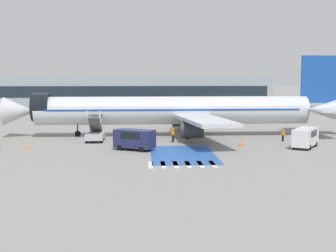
% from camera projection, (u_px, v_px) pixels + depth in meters
% --- Properties ---
extents(ground_plane, '(600.00, 600.00, 0.00)m').
position_uv_depth(ground_plane, '(177.00, 135.00, 66.66)').
color(ground_plane, gray).
extents(apron_leadline_yellow, '(81.93, 0.45, 0.01)m').
position_uv_depth(apron_leadline_yellow, '(173.00, 136.00, 65.93)').
color(apron_leadline_yellow, gold).
rests_on(apron_leadline_yellow, ground_plane).
extents(apron_stand_patch_blue, '(6.92, 12.45, 0.01)m').
position_uv_depth(apron_stand_patch_blue, '(183.00, 154.00, 50.47)').
color(apron_stand_patch_blue, '#2856A8').
rests_on(apron_stand_patch_blue, ground_plane).
extents(apron_walkway_bar_0, '(0.44, 3.60, 0.01)m').
position_uv_depth(apron_walkway_bar_0, '(151.00, 165.00, 44.64)').
color(apron_walkway_bar_0, silver).
rests_on(apron_walkway_bar_0, ground_plane).
extents(apron_walkway_bar_1, '(0.44, 3.60, 0.01)m').
position_uv_depth(apron_walkway_bar_1, '(163.00, 165.00, 44.71)').
color(apron_walkway_bar_1, silver).
rests_on(apron_walkway_bar_1, ground_plane).
extents(apron_walkway_bar_2, '(0.44, 3.60, 0.01)m').
position_uv_depth(apron_walkway_bar_2, '(176.00, 165.00, 44.78)').
color(apron_walkway_bar_2, silver).
rests_on(apron_walkway_bar_2, ground_plane).
extents(apron_walkway_bar_3, '(0.44, 3.60, 0.01)m').
position_uv_depth(apron_walkway_bar_3, '(188.00, 164.00, 44.85)').
color(apron_walkway_bar_3, silver).
rests_on(apron_walkway_bar_3, ground_plane).
extents(apron_walkway_bar_4, '(0.44, 3.60, 0.01)m').
position_uv_depth(apron_walkway_bar_4, '(201.00, 164.00, 44.92)').
color(apron_walkway_bar_4, silver).
rests_on(apron_walkway_bar_4, ground_plane).
extents(apron_walkway_bar_5, '(0.44, 3.60, 0.01)m').
position_uv_depth(apron_walkway_bar_5, '(213.00, 164.00, 45.00)').
color(apron_walkway_bar_5, silver).
rests_on(apron_walkway_bar_5, ground_plane).
extents(airliner, '(48.08, 31.83, 11.31)m').
position_uv_depth(airliner, '(177.00, 110.00, 65.58)').
color(airliner, silver).
rests_on(airliner, ground_plane).
extents(boarding_stairs_forward, '(2.21, 5.24, 4.13)m').
position_uv_depth(boarding_stairs_forward, '(95.00, 133.00, 60.71)').
color(boarding_stairs_forward, '#ADB2BA').
rests_on(boarding_stairs_forward, ground_plane).
extents(fuel_tanker, '(11.06, 3.49, 3.25)m').
position_uv_depth(fuel_tanker, '(204.00, 113.00, 85.96)').
color(fuel_tanker, '#38383D').
rests_on(fuel_tanker, ground_plane).
extents(service_van_1, '(4.93, 3.96, 2.36)m').
position_uv_depth(service_van_1, '(134.00, 138.00, 53.29)').
color(service_van_1, '#1E234C').
rests_on(service_van_1, ground_plane).
extents(service_van_3, '(4.49, 5.41, 2.31)m').
position_uv_depth(service_van_3, '(305.00, 136.00, 55.06)').
color(service_van_3, silver).
rests_on(service_van_3, ground_plane).
extents(ground_crew_0, '(0.37, 0.48, 1.61)m').
position_uv_depth(ground_crew_0, '(283.00, 134.00, 60.41)').
color(ground_crew_0, black).
rests_on(ground_crew_0, ground_plane).
extents(ground_crew_1, '(0.49, 0.41, 1.88)m').
position_uv_depth(ground_crew_1, '(173.00, 134.00, 59.65)').
color(ground_crew_1, black).
rests_on(ground_crew_1, ground_plane).
extents(traffic_cone_0, '(0.61, 0.61, 0.68)m').
position_uv_depth(traffic_cone_0, '(241.00, 143.00, 56.74)').
color(traffic_cone_0, orange).
rests_on(traffic_cone_0, ground_plane).
extents(traffic_cone_1, '(0.52, 0.52, 0.58)m').
position_uv_depth(traffic_cone_1, '(28.00, 146.00, 54.31)').
color(traffic_cone_1, orange).
rests_on(traffic_cone_1, ground_plane).
extents(terminal_building, '(81.45, 12.10, 8.06)m').
position_uv_depth(terminal_building, '(115.00, 92.00, 123.21)').
color(terminal_building, '#89939E').
rests_on(terminal_building, ground_plane).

